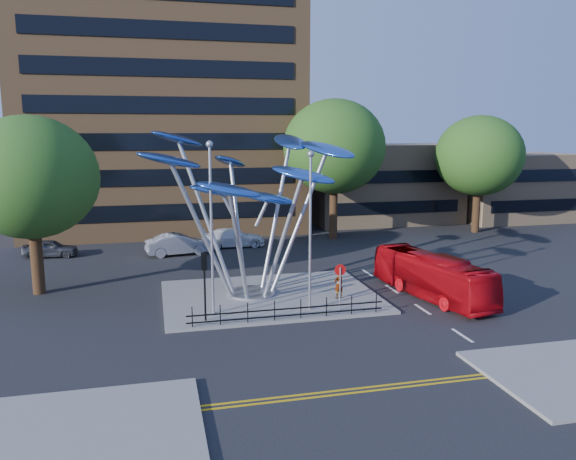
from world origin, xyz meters
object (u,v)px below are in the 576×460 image
object	(u,v)px
tree_left	(30,178)
pedestrian	(339,285)
no_entry_sign_island	(340,279)
parked_car_left	(50,248)
tree_right	(334,147)
street_lamp_left	(211,213)
parked_car_right	(233,238)
parked_car_mid	(179,244)
street_lamp_right	(310,216)
traffic_light_island	(204,272)
tree_far	(479,156)
leaf_sculpture	(248,177)
red_bus	(432,276)

from	to	relation	value
tree_left	pedestrian	bearing A→B (deg)	-18.31
no_entry_sign_island	parked_car_left	xyz separation A→B (m)	(-17.00, 17.56, -1.14)
tree_right	street_lamp_left	xyz separation A→B (m)	(-12.50, -18.50, -2.68)
parked_car_right	parked_car_mid	bearing A→B (deg)	114.27
street_lamp_right	parked_car_mid	world-z (taller)	street_lamp_right
tree_right	parked_car_right	xyz separation A→B (m)	(-9.04, -1.32, -7.29)
traffic_light_island	tree_left	bearing A→B (deg)	140.19
street_lamp_right	parked_car_mid	xyz separation A→B (m)	(-6.04, 15.65, -4.28)
pedestrian	parked_car_left	world-z (taller)	pedestrian
street_lamp_right	no_entry_sign_island	xyz separation A→B (m)	(1.50, -0.48, -3.28)
street_lamp_left	no_entry_sign_island	bearing A→B (deg)	-8.61
tree_left	traffic_light_island	size ratio (longest dim) A/B	3.01
tree_far	parked_car_mid	size ratio (longest dim) A/B	2.18
street_lamp_left	parked_car_right	world-z (taller)	street_lamp_left
tree_right	leaf_sculpture	distance (m)	18.37
tree_left	no_entry_sign_island	bearing A→B (deg)	-25.07
street_lamp_left	street_lamp_right	world-z (taller)	street_lamp_left
tree_right	red_bus	distance (m)	19.32
parked_car_mid	parked_car_right	xyz separation A→B (m)	(4.50, 2.03, -0.07)
no_entry_sign_island	pedestrian	distance (m)	2.26
no_entry_sign_island	red_bus	xyz separation A→B (m)	(5.99, 1.40, -0.57)
leaf_sculpture	red_bus	size ratio (longest dim) A/B	1.42
street_lamp_right	red_bus	distance (m)	8.47
red_bus	parked_car_left	xyz separation A→B (m)	(-22.98, 16.16, -0.58)
no_entry_sign_island	traffic_light_island	bearing A→B (deg)	-179.87
tree_right	parked_car_left	distance (m)	24.23
leaf_sculpture	tree_left	bearing A→B (deg)	164.45
traffic_light_island	parked_car_mid	world-z (taller)	traffic_light_island
no_entry_sign_island	parked_car_left	size ratio (longest dim) A/B	0.62
no_entry_sign_island	pedestrian	bearing A→B (deg)	73.06
red_bus	parked_car_left	bearing A→B (deg)	134.97
tree_left	parked_car_right	world-z (taller)	tree_left
street_lamp_left	parked_car_mid	size ratio (longest dim) A/B	1.77
leaf_sculpture	traffic_light_island	size ratio (longest dim) A/B	3.71
street_lamp_right	tree_left	bearing A→B (deg)	154.23
parked_car_mid	tree_right	bearing A→B (deg)	-84.79
leaf_sculpture	pedestrian	xyz separation A→B (m)	(4.67, -2.18, -5.94)
street_lamp_left	traffic_light_island	size ratio (longest dim) A/B	2.57
tree_left	red_bus	world-z (taller)	tree_left
red_bus	traffic_light_island	bearing A→B (deg)	176.31
parked_car_left	parked_car_mid	bearing A→B (deg)	-94.70
tree_far	pedestrian	bearing A→B (deg)	-137.95
pedestrian	parked_car_left	size ratio (longest dim) A/B	0.40
traffic_light_island	red_bus	bearing A→B (deg)	6.22
traffic_light_island	leaf_sculpture	bearing A→B (deg)	54.96
tree_right	leaf_sculpture	bearing A→B (deg)	-123.31
tree_right	tree_far	size ratio (longest dim) A/B	1.12
tree_left	no_entry_sign_island	world-z (taller)	tree_left
tree_right	no_entry_sign_island	distance (m)	21.31
traffic_light_island	pedestrian	xyz separation A→B (m)	(7.61, 2.00, -1.68)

